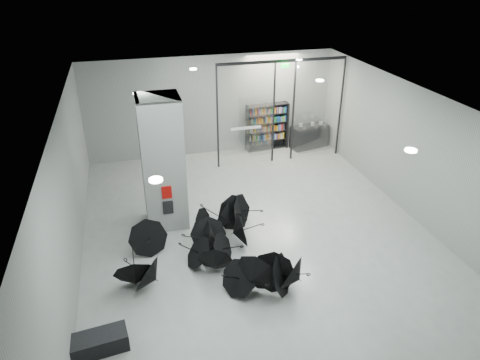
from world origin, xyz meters
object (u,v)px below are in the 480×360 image
object	(u,v)px
bench	(97,343)
shop_counter	(309,136)
column	(163,163)
bookshelf	(267,127)
umbrella_cluster	(221,252)

from	to	relation	value
bench	shop_counter	size ratio (longest dim) A/B	0.78
column	bookshelf	bearing A→B (deg)	44.85
shop_counter	bookshelf	bearing A→B (deg)	158.36
column	bench	bearing A→B (deg)	-113.04
bookshelf	shop_counter	bearing A→B (deg)	-14.72
bench	shop_counter	xyz separation A→B (m)	(8.59, 9.16, 0.28)
column	bookshelf	distance (m)	6.81
column	bench	distance (m)	5.42
shop_counter	column	bearing A→B (deg)	-158.26
bench	shop_counter	world-z (taller)	shop_counter
column	bench	xyz separation A→B (m)	(-2.00, -4.70, -1.80)
bench	umbrella_cluster	distance (m)	3.89
bookshelf	column	bearing A→B (deg)	-140.55
bookshelf	umbrella_cluster	size ratio (longest dim) A/B	0.39
bookshelf	umbrella_cluster	xyz separation A→B (m)	(-3.61, -7.19, -0.66)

